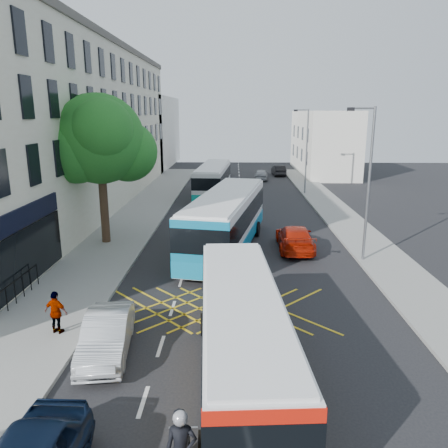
# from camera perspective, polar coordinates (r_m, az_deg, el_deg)

# --- Properties ---
(ground) EXTENTS (120.00, 120.00, 0.00)m
(ground) POSITION_cam_1_polar(r_m,az_deg,el_deg) (13.16, 4.42, -22.34)
(ground) COLOR black
(ground) RESTS_ON ground
(pavement_left) EXTENTS (5.00, 70.00, 0.15)m
(pavement_left) POSITION_cam_1_polar(r_m,az_deg,el_deg) (27.80, -15.08, -2.36)
(pavement_left) COLOR gray
(pavement_left) RESTS_ON ground
(pavement_right) EXTENTS (3.00, 70.00, 0.15)m
(pavement_right) POSITION_cam_1_polar(r_m,az_deg,el_deg) (27.92, 18.33, -2.53)
(pavement_right) COLOR gray
(pavement_right) RESTS_ON ground
(terrace_main) EXTENTS (8.30, 45.00, 13.50)m
(terrace_main) POSITION_cam_1_polar(r_m,az_deg,el_deg) (37.47, -19.95, 11.89)
(terrace_main) COLOR beige
(terrace_main) RESTS_ON ground
(terrace_far) EXTENTS (8.00, 20.00, 10.00)m
(terrace_far) POSITION_cam_1_polar(r_m,az_deg,el_deg) (66.92, -10.40, 11.75)
(terrace_far) COLOR silver
(terrace_far) RESTS_ON ground
(building_right) EXTENTS (6.00, 18.00, 8.00)m
(building_right) POSITION_cam_1_polar(r_m,az_deg,el_deg) (59.81, 12.77, 10.38)
(building_right) COLOR silver
(building_right) RESTS_ON ground
(street_tree) EXTENTS (6.30, 5.70, 8.80)m
(street_tree) POSITION_cam_1_polar(r_m,az_deg,el_deg) (26.71, -16.00, 10.51)
(street_tree) COLOR #382619
(street_tree) RESTS_ON pavement_left
(lamp_near) EXTENTS (1.45, 0.15, 8.00)m
(lamp_near) POSITION_cam_1_polar(r_m,az_deg,el_deg) (23.78, 18.23, 5.85)
(lamp_near) COLOR slate
(lamp_near) RESTS_ON pavement_right
(lamp_far) EXTENTS (1.45, 0.15, 8.00)m
(lamp_far) POSITION_cam_1_polar(r_m,az_deg,el_deg) (43.20, 10.62, 9.87)
(lamp_far) COLOR slate
(lamp_far) RESTS_ON pavement_right
(railings) EXTENTS (0.08, 5.60, 1.14)m
(railings) POSITION_cam_1_polar(r_m,az_deg,el_deg) (19.56, -26.55, -8.61)
(railings) COLOR black
(railings) RESTS_ON pavement_left
(bus_near) EXTENTS (2.97, 10.09, 2.80)m
(bus_near) POSITION_cam_1_polar(r_m,az_deg,el_deg) (13.35, 2.32, -14.19)
(bus_near) COLOR silver
(bus_near) RESTS_ON ground
(bus_mid) EXTENTS (4.95, 12.30, 3.37)m
(bus_mid) POSITION_cam_1_polar(r_m,az_deg,el_deg) (25.23, 0.30, 0.46)
(bus_mid) COLOR silver
(bus_mid) RESTS_ON ground
(bus_far) EXTENTS (3.23, 10.80, 2.99)m
(bus_far) POSITION_cam_1_polar(r_m,az_deg,el_deg) (41.88, -1.43, 5.79)
(bus_far) COLOR silver
(bus_far) RESTS_ON ground
(parked_car_silver) EXTENTS (1.92, 4.26, 1.36)m
(parked_car_silver) POSITION_cam_1_polar(r_m,az_deg,el_deg) (15.48, -15.06, -13.79)
(parked_car_silver) COLOR #ADB0B5
(parked_car_silver) RESTS_ON ground
(red_hatchback) EXTENTS (2.10, 4.95, 1.42)m
(red_hatchback) POSITION_cam_1_polar(r_m,az_deg,el_deg) (25.92, 9.25, -1.79)
(red_hatchback) COLOR red
(red_hatchback) RESTS_ON ground
(distant_car_grey) EXTENTS (2.62, 5.29, 1.44)m
(distant_car_grey) POSITION_cam_1_polar(r_m,az_deg,el_deg) (55.33, -0.64, 7.01)
(distant_car_grey) COLOR #43474C
(distant_car_grey) RESTS_ON ground
(distant_car_silver) EXTENTS (1.84, 3.89, 1.28)m
(distant_car_silver) POSITION_cam_1_polar(r_m,az_deg,el_deg) (52.33, 4.89, 6.44)
(distant_car_silver) COLOR #9D9FA4
(distant_car_silver) RESTS_ON ground
(distant_car_dark) EXTENTS (1.62, 4.07, 1.32)m
(distant_car_dark) POSITION_cam_1_polar(r_m,az_deg,el_deg) (56.41, 7.15, 6.98)
(distant_car_dark) COLOR black
(distant_car_dark) RESTS_ON ground
(pedestrian_far) EXTENTS (1.00, 0.63, 1.59)m
(pedestrian_far) POSITION_cam_1_polar(r_m,az_deg,el_deg) (16.94, -21.07, -10.73)
(pedestrian_far) COLOR gray
(pedestrian_far) RESTS_ON pavement_left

